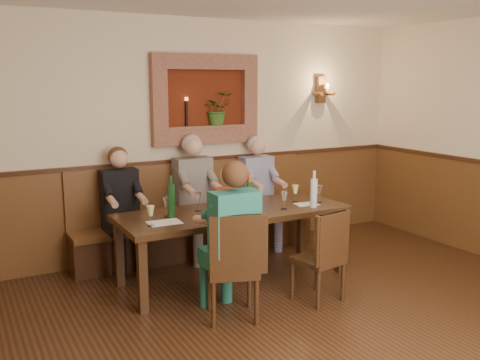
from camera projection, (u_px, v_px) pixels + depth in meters
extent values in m
plane|color=black|center=(347.00, 356.00, 4.07)|extent=(6.00, 6.00, 0.00)
cube|color=beige|center=(189.00, 137.00, 6.41)|extent=(6.00, 0.04, 2.80)
cube|color=brown|center=(191.00, 207.00, 6.55)|extent=(6.00, 0.04, 1.10)
cube|color=#381E0F|center=(190.00, 160.00, 6.44)|extent=(6.02, 0.06, 0.05)
cube|color=#571C0C|center=(204.00, 99.00, 6.41)|extent=(1.00, 0.02, 0.70)
cube|color=#99664E|center=(205.00, 62.00, 6.29)|extent=(1.36, 0.12, 0.18)
cube|color=#99664E|center=(206.00, 136.00, 6.45)|extent=(1.36, 0.12, 0.18)
cube|color=#99664E|center=(159.00, 100.00, 6.09)|extent=(0.18, 0.12, 0.70)
cube|color=#99664E|center=(249.00, 99.00, 6.65)|extent=(0.18, 0.12, 0.70)
cube|color=#99664E|center=(206.00, 127.00, 6.43)|extent=(1.00, 0.14, 0.04)
imported|color=#335B1F|center=(217.00, 109.00, 6.46)|extent=(0.35, 0.30, 0.39)
cylinder|color=black|center=(187.00, 113.00, 6.28)|extent=(0.03, 0.03, 0.30)
cylinder|color=#FFBF59|center=(186.00, 99.00, 6.25)|extent=(0.04, 0.04, 0.04)
cube|color=brown|center=(321.00, 90.00, 7.16)|extent=(0.12, 0.08, 0.35)
cylinder|color=brown|center=(318.00, 94.00, 7.06)|extent=(0.05, 0.18, 0.05)
cylinder|color=brown|center=(330.00, 94.00, 7.15)|extent=(0.05, 0.18, 0.05)
cylinder|color=#FFBF59|center=(327.00, 86.00, 7.04)|extent=(0.06, 0.06, 0.06)
cube|color=black|center=(234.00, 213.00, 5.54)|extent=(2.40, 0.90, 0.06)
cube|color=black|center=(142.00, 277.00, 4.76)|extent=(0.08, 0.08, 0.69)
cube|color=black|center=(341.00, 242.00, 5.81)|extent=(0.08, 0.08, 0.69)
cube|color=black|center=(119.00, 254.00, 5.40)|extent=(0.08, 0.08, 0.69)
cube|color=black|center=(301.00, 226.00, 6.45)|extent=(0.08, 0.08, 0.69)
cube|color=#381E0F|center=(199.00, 239.00, 6.42)|extent=(3.00, 0.40, 0.40)
cube|color=brown|center=(198.00, 221.00, 6.38)|extent=(3.00, 0.45, 0.06)
cube|color=brown|center=(192.00, 189.00, 6.48)|extent=(3.00, 0.06, 0.66)
cube|color=black|center=(232.00, 295.00, 4.71)|extent=(0.53, 0.53, 0.41)
cube|color=black|center=(232.00, 270.00, 4.67)|extent=(0.55, 0.55, 0.05)
cube|color=black|center=(235.00, 246.00, 4.43)|extent=(0.42, 0.19, 0.52)
cube|color=black|center=(318.00, 281.00, 5.10)|extent=(0.44, 0.44, 0.38)
cube|color=black|center=(318.00, 260.00, 5.06)|extent=(0.46, 0.46, 0.05)
cube|color=black|center=(333.00, 238.00, 4.87)|extent=(0.40, 0.11, 0.47)
cube|color=black|center=(126.00, 252.00, 5.86)|extent=(0.39, 0.41, 0.45)
cube|color=black|center=(119.00, 192.00, 5.88)|extent=(0.39, 0.21, 0.52)
sphere|color=#D8A384|center=(119.00, 159.00, 5.78)|extent=(0.20, 0.20, 0.20)
sphere|color=#4C2D19|center=(118.00, 156.00, 5.81)|extent=(0.22, 0.22, 0.22)
cube|color=#4F4A48|center=(200.00, 241.00, 6.26)|extent=(0.43, 0.46, 0.45)
cube|color=#4F4A48|center=(193.00, 182.00, 6.28)|extent=(0.43, 0.23, 0.57)
sphere|color=#D8A384|center=(193.00, 147.00, 6.17)|extent=(0.22, 0.22, 0.22)
sphere|color=#B2B2B2|center=(192.00, 144.00, 6.21)|extent=(0.24, 0.24, 0.24)
cube|color=navy|center=(262.00, 231.00, 6.67)|extent=(0.41, 0.43, 0.45)
cube|color=navy|center=(256.00, 178.00, 6.69)|extent=(0.41, 0.21, 0.54)
sphere|color=#D8A384|center=(258.00, 147.00, 6.59)|extent=(0.20, 0.20, 0.20)
sphere|color=#B2B2B2|center=(256.00, 145.00, 6.62)|extent=(0.22, 0.22, 0.22)
cube|color=#1B5A5F|center=(226.00, 289.00, 4.81)|extent=(0.42, 0.44, 0.45)
cube|color=#1B5A5F|center=(235.00, 223.00, 4.55)|extent=(0.42, 0.22, 0.54)
sphere|color=#D8A384|center=(232.00, 176.00, 4.51)|extent=(0.21, 0.21, 0.21)
sphere|color=#4C2D19|center=(235.00, 174.00, 4.46)|extent=(0.23, 0.23, 0.23)
cylinder|color=#B5160B|center=(226.00, 201.00, 5.34)|extent=(0.28, 0.28, 0.26)
cylinder|color=#19471E|center=(250.00, 196.00, 5.49)|extent=(0.09, 0.09, 0.30)
cylinder|color=#D55C17|center=(250.00, 178.00, 5.45)|extent=(0.04, 0.04, 0.09)
cylinder|color=#19471E|center=(171.00, 201.00, 5.20)|extent=(0.10, 0.10, 0.33)
cylinder|color=#19471E|center=(171.00, 181.00, 5.16)|extent=(0.04, 0.04, 0.09)
cylinder|color=silver|center=(314.00, 193.00, 5.64)|extent=(0.09, 0.09, 0.30)
cylinder|color=silver|center=(314.00, 175.00, 5.60)|extent=(0.04, 0.04, 0.09)
cube|color=white|center=(164.00, 222.00, 5.04)|extent=(0.32, 0.24, 0.00)
cube|color=white|center=(238.00, 213.00, 5.39)|extent=(0.30, 0.22, 0.00)
cube|color=white|center=(307.00, 204.00, 5.80)|extent=(0.27, 0.21, 0.00)
cube|color=white|center=(220.00, 219.00, 5.15)|extent=(0.29, 0.22, 0.00)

